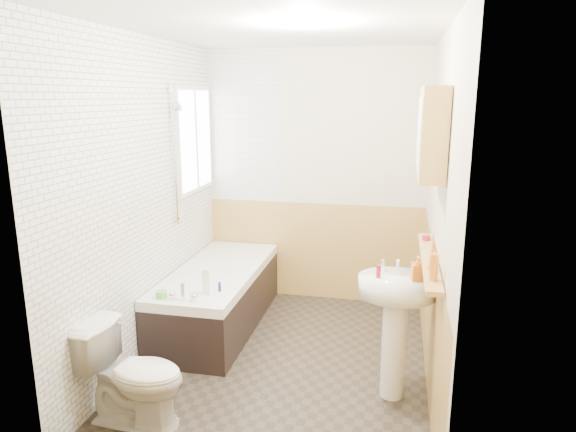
# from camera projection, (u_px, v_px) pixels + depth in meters

# --- Properties ---
(floor) EXTENTS (2.80, 2.80, 0.00)m
(floor) POSITION_uv_depth(u_px,v_px,m) (284.00, 361.00, 4.06)
(floor) COLOR black
(floor) RESTS_ON ground
(ceiling) EXTENTS (2.80, 2.80, 0.00)m
(ceiling) POSITION_uv_depth(u_px,v_px,m) (283.00, 28.00, 3.49)
(ceiling) COLOR white
(ceiling) RESTS_ON ground
(wall_back) EXTENTS (2.20, 0.02, 2.50)m
(wall_back) POSITION_uv_depth(u_px,v_px,m) (315.00, 178.00, 5.12)
(wall_back) COLOR beige
(wall_back) RESTS_ON ground
(wall_front) EXTENTS (2.20, 0.02, 2.50)m
(wall_front) POSITION_uv_depth(u_px,v_px,m) (219.00, 269.00, 2.44)
(wall_front) COLOR beige
(wall_front) RESTS_ON ground
(wall_left) EXTENTS (0.02, 2.80, 2.50)m
(wall_left) POSITION_uv_depth(u_px,v_px,m) (145.00, 201.00, 4.01)
(wall_left) COLOR beige
(wall_left) RESTS_ON ground
(wall_right) EXTENTS (0.02, 2.80, 2.50)m
(wall_right) POSITION_uv_depth(u_px,v_px,m) (440.00, 214.00, 3.55)
(wall_right) COLOR beige
(wall_right) RESTS_ON ground
(wainscot_right) EXTENTS (0.01, 2.80, 1.00)m
(wainscot_right) POSITION_uv_depth(u_px,v_px,m) (430.00, 315.00, 3.73)
(wainscot_right) COLOR tan
(wainscot_right) RESTS_ON wall_right
(wainscot_front) EXTENTS (2.20, 0.01, 1.00)m
(wainscot_front) POSITION_uv_depth(u_px,v_px,m) (225.00, 406.00, 2.63)
(wainscot_front) COLOR tan
(wainscot_front) RESTS_ON wall_front
(wainscot_back) EXTENTS (2.20, 0.01, 1.00)m
(wainscot_back) POSITION_uv_depth(u_px,v_px,m) (313.00, 251.00, 5.27)
(wainscot_back) COLOR tan
(wainscot_back) RESTS_ON wall_back
(tile_cladding_left) EXTENTS (0.01, 2.80, 2.50)m
(tile_cladding_left) POSITION_uv_depth(u_px,v_px,m) (148.00, 201.00, 4.00)
(tile_cladding_left) COLOR white
(tile_cladding_left) RESTS_ON wall_left
(tile_return_back) EXTENTS (0.75, 0.01, 1.50)m
(tile_return_back) POSITION_uv_depth(u_px,v_px,m) (243.00, 127.00, 5.13)
(tile_return_back) COLOR white
(tile_return_back) RESTS_ON wall_back
(window) EXTENTS (0.03, 0.79, 0.99)m
(window) POSITION_uv_depth(u_px,v_px,m) (195.00, 140.00, 4.81)
(window) COLOR white
(window) RESTS_ON wall_left
(bathtub) EXTENTS (0.70, 1.70, 0.68)m
(bathtub) POSITION_uv_depth(u_px,v_px,m) (218.00, 296.00, 4.65)
(bathtub) COLOR black
(bathtub) RESTS_ON floor
(shower_riser) EXTENTS (0.10, 0.08, 1.20)m
(shower_riser) POSITION_uv_depth(u_px,v_px,m) (175.00, 143.00, 4.32)
(shower_riser) COLOR silver
(shower_riser) RESTS_ON wall_left
(toilet) EXTENTS (0.70, 0.42, 0.66)m
(toilet) POSITION_uv_depth(u_px,v_px,m) (134.00, 375.00, 3.24)
(toilet) COLOR white
(toilet) RESTS_ON floor
(sink) EXTENTS (0.51, 0.41, 0.99)m
(sink) POSITION_uv_depth(u_px,v_px,m) (395.00, 312.00, 3.47)
(sink) COLOR white
(sink) RESTS_ON floor
(pine_shelf) EXTENTS (0.10, 1.25, 0.03)m
(pine_shelf) POSITION_uv_depth(u_px,v_px,m) (429.00, 260.00, 3.38)
(pine_shelf) COLOR tan
(pine_shelf) RESTS_ON wall_right
(medicine_cabinet) EXTENTS (0.16, 0.64, 0.58)m
(medicine_cabinet) POSITION_uv_depth(u_px,v_px,m) (432.00, 133.00, 3.28)
(medicine_cabinet) COLOR tan
(medicine_cabinet) RESTS_ON wall_right
(foam_can) EXTENTS (0.06, 0.06, 0.16)m
(foam_can) POSITION_uv_depth(u_px,v_px,m) (434.00, 267.00, 2.94)
(foam_can) COLOR orange
(foam_can) RESTS_ON pine_shelf
(green_bottle) EXTENTS (0.05, 0.05, 0.24)m
(green_bottle) POSITION_uv_depth(u_px,v_px,m) (433.00, 252.00, 3.10)
(green_bottle) COLOR orange
(green_bottle) RESTS_ON pine_shelf
(black_jar) EXTENTS (0.08, 0.08, 0.04)m
(black_jar) POSITION_uv_depth(u_px,v_px,m) (426.00, 238.00, 3.78)
(black_jar) COLOR maroon
(black_jar) RESTS_ON pine_shelf
(soap_bottle) EXTENTS (0.11, 0.17, 0.08)m
(soap_bottle) POSITION_uv_depth(u_px,v_px,m) (417.00, 275.00, 3.34)
(soap_bottle) COLOR orange
(soap_bottle) RESTS_ON sink
(clear_bottle) EXTENTS (0.04, 0.04, 0.09)m
(clear_bottle) POSITION_uv_depth(u_px,v_px,m) (379.00, 271.00, 3.38)
(clear_bottle) COLOR maroon
(clear_bottle) RESTS_ON sink
(blue_gel) EXTENTS (0.07, 0.05, 0.21)m
(blue_gel) POSITION_uv_depth(u_px,v_px,m) (206.00, 282.00, 3.97)
(blue_gel) COLOR silver
(blue_gel) RESTS_ON bathtub
(cream_jar) EXTENTS (0.09, 0.09, 0.05)m
(cream_jar) POSITION_uv_depth(u_px,v_px,m) (161.00, 294.00, 3.92)
(cream_jar) COLOR #59C647
(cream_jar) RESTS_ON bathtub
(orange_bottle) EXTENTS (0.03, 0.03, 0.07)m
(orange_bottle) POSITION_uv_depth(u_px,v_px,m) (220.00, 287.00, 4.05)
(orange_bottle) COLOR navy
(orange_bottle) RESTS_ON bathtub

